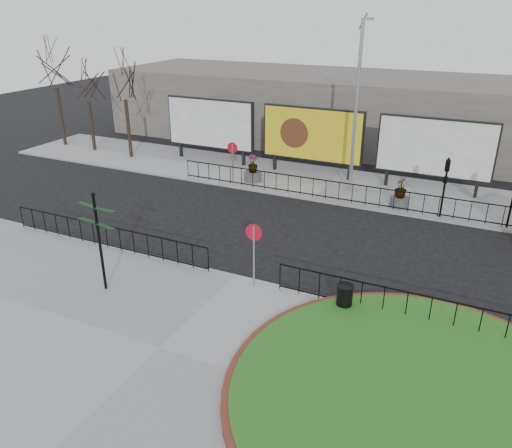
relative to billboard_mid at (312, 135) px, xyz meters
The scene contains 23 objects.
ground 13.31m from the billboard_mid, 83.40° to the right, with size 90.00×90.00×0.00m, color black.
pavement_near 18.21m from the billboard_mid, 85.23° to the right, with size 30.00×10.00×0.12m, color gray.
pavement_far 3.10m from the billboard_mid, 32.94° to the right, with size 44.00×6.00×0.12m, color gray.
brick_edge 19.36m from the billboard_mid, 62.06° to the right, with size 10.40×10.40×0.18m, color maroon.
grass_lawn 19.36m from the billboard_mid, 62.06° to the right, with size 10.00×10.00×0.22m, color #235516.
railing_near_left 14.15m from the billboard_mid, 108.73° to the right, with size 10.00×0.10×1.10m, color black, non-canonical shape.
railing_near_right 15.62m from the billboard_mid, 58.92° to the right, with size 9.00×0.10×1.10m, color black, non-canonical shape.
railing_far 4.84m from the billboard_mid, 55.75° to the right, with size 18.00×0.10×1.10m, color black, non-canonical shape.
speed_sign_far 5.04m from the billboard_mid, 134.46° to the right, with size 0.64×0.07×2.47m.
speed_sign_near 13.62m from the billboard_mid, 79.41° to the right, with size 0.64×0.07×2.47m.
billboard_left 7.00m from the billboard_mid, behind, with size 6.20×0.31×4.10m.
billboard_mid is the anchor object (origin of this frame).
billboard_right 7.00m from the billboard_mid, ahead, with size 6.20×0.31×4.10m.
lamp_post 4.23m from the billboard_mid, 33.25° to the right, with size 0.74×0.18×9.23m.
signal_pole_a 8.80m from the billboard_mid, 24.42° to the right, with size 0.22×0.26×3.00m.
tree_left 12.63m from the billboard_mid, behind, with size 2.00×2.00×7.00m, color #2D2119, non-canonical shape.
tree_mid 16.05m from the billboard_mid, behind, with size 2.00×2.00×6.20m, color #2D2119, non-canonical shape.
tree_far 19.07m from the billboard_mid, behind, with size 2.00×2.00×7.50m, color #2D2119, non-canonical shape.
building_backdrop 9.15m from the billboard_mid, 80.57° to the left, with size 40.00×10.00×5.00m, color slate.
fingerpost_sign 16.10m from the billboard_mid, 98.32° to the right, with size 1.77×0.50×3.77m.
litter_bin 14.97m from the billboard_mid, 66.15° to the right, with size 0.58×0.58×0.96m.
planter_a 4.19m from the billboard_mid, 136.21° to the right, with size 1.04×1.04×1.59m.
planter_c 6.90m from the billboard_mid, 27.06° to the right, with size 0.95×0.95×1.54m.
Camera 1 is at (7.93, -14.96, 9.71)m, focal length 35.00 mm.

